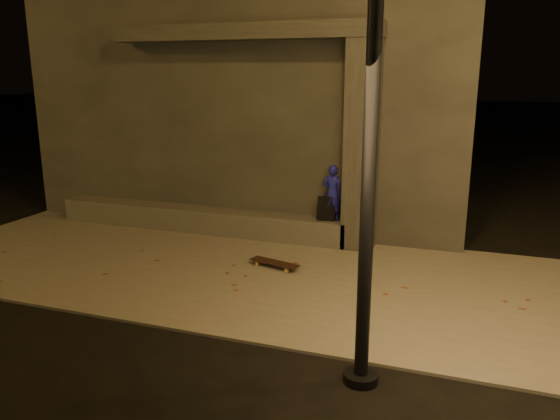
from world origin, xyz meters
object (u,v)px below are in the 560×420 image
at_px(skateboarder, 332,193).
at_px(skateboard, 274,263).
at_px(backpack, 327,211).
at_px(column, 362,147).

relative_size(skateboarder, skateboard, 1.16).
bearing_deg(skateboard, backpack, 87.75).
height_order(column, skateboarder, column).
height_order(skateboarder, skateboard, skateboarder).
height_order(column, backpack, column).
relative_size(column, backpack, 7.99).
xyz_separation_m(skateboarder, backpack, (-0.10, -0.00, -0.35)).
xyz_separation_m(skateboarder, skateboard, (-0.55, -1.52, -0.88)).
bearing_deg(backpack, skateboard, -112.10).
distance_m(skateboarder, backpack, 0.37).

